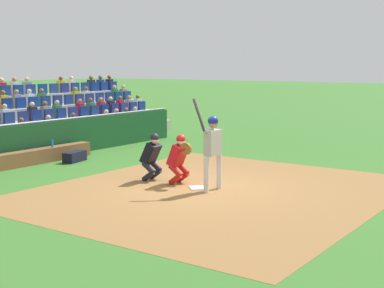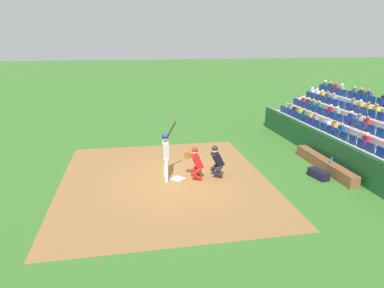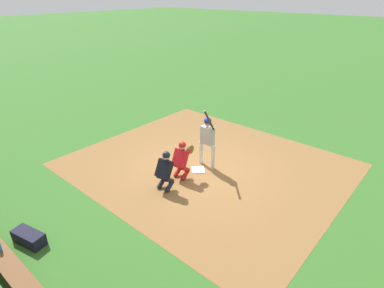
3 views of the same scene
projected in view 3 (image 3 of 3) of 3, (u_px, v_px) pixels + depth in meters
name	position (u px, v px, depth m)	size (l,w,h in m)	color
ground_plane	(198.00, 170.00, 10.76)	(160.00, 160.00, 0.00)	#356926
infield_dirt_patch	(207.00, 164.00, 11.10)	(8.87, 7.66, 0.01)	olive
home_plate_marker	(198.00, 170.00, 10.75)	(0.44, 0.44, 0.02)	white
batter_at_plate	(207.00, 136.00, 10.52)	(0.67, 0.59, 2.22)	silver
catcher_crouching	(182.00, 158.00, 10.05)	(0.46, 0.72, 1.29)	red
home_plate_umpire	(165.00, 169.00, 9.45)	(0.49, 0.50, 1.28)	black
dugout_bench	(11.00, 271.00, 6.63)	(3.94, 0.40, 0.44)	brown
equipment_duffel_bag	(29.00, 238.00, 7.60)	(0.84, 0.36, 0.32)	black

